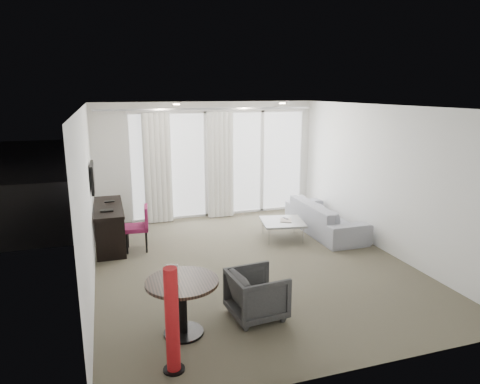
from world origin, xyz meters
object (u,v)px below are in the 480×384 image
object	(u,v)px
rattan_chair_b	(242,177)
rattan_chair_a	(239,185)
coffee_table	(282,230)
desk_chair	(136,228)
round_table	(183,307)
sofa	(325,217)
red_lamp	(172,321)
desk	(110,226)
tub_armchair	(257,294)

from	to	relation	value
rattan_chair_b	rattan_chair_a	bearing A→B (deg)	-87.04
coffee_table	desk_chair	bearing A→B (deg)	175.20
round_table	sofa	size ratio (longest dim) A/B	0.40
red_lamp	sofa	xyz separation A→B (m)	(3.68, 3.53, -0.26)
round_table	sofa	xyz separation A→B (m)	(3.45, 2.87, -0.03)
round_table	coffee_table	xyz separation A→B (m)	(2.47, 2.76, -0.16)
coffee_table	desk	bearing A→B (deg)	169.01
round_table	tub_armchair	bearing A→B (deg)	6.83
rattan_chair_b	round_table	bearing A→B (deg)	-89.53
desk_chair	round_table	world-z (taller)	desk_chair
desk_chair	sofa	bearing A→B (deg)	4.00
red_lamp	coffee_table	xyz separation A→B (m)	(2.69, 3.42, -0.39)
red_lamp	coffee_table	distance (m)	4.37
desk	tub_armchair	world-z (taller)	desk
rattan_chair_a	rattan_chair_b	xyz separation A→B (m)	(0.44, 1.15, -0.02)
red_lamp	tub_armchair	size ratio (longest dim) A/B	1.69
rattan_chair_b	desk_chair	bearing A→B (deg)	-106.33
desk	desk_chair	world-z (taller)	desk_chair
red_lamp	desk_chair	bearing A→B (deg)	91.23
coffee_table	sofa	xyz separation A→B (m)	(0.99, 0.11, 0.13)
tub_armchair	coffee_table	world-z (taller)	tub_armchair
sofa	desk_chair	bearing A→B (deg)	88.14
desk	sofa	distance (m)	4.24
desk	red_lamp	distance (m)	4.08
desk	rattan_chair_b	xyz separation A→B (m)	(3.71, 3.47, 0.04)
desk_chair	rattan_chair_a	world-z (taller)	rattan_chair_a
sofa	red_lamp	bearing A→B (deg)	133.82
round_table	red_lamp	xyz separation A→B (m)	(-0.22, -0.65, 0.23)
desk_chair	red_lamp	size ratio (longest dim) A/B	0.72
tub_armchair	sofa	size ratio (longest dim) A/B	0.32
red_lamp	rattan_chair_b	bearing A→B (deg)	67.08
tub_armchair	rattan_chair_a	xyz separation A→B (m)	(1.55, 5.60, 0.13)
red_lamp	sofa	bearing A→B (deg)	43.82
desk	round_table	xyz separation A→B (m)	(0.76, -3.39, -0.04)
red_lamp	rattan_chair_b	world-z (taller)	red_lamp
rattan_chair_b	red_lamp	bearing A→B (deg)	-89.15
desk	round_table	bearing A→B (deg)	-77.43
red_lamp	coffee_table	size ratio (longest dim) A/B	1.44
sofa	rattan_chair_a	size ratio (longest dim) A/B	2.43
desk	rattan_chair_b	size ratio (longest dim) A/B	1.93
tub_armchair	coffee_table	bearing A→B (deg)	-34.90
round_table	sofa	bearing A→B (deg)	39.76
rattan_chair_a	rattan_chair_b	world-z (taller)	rattan_chair_a
desk_chair	tub_armchair	xyz separation A→B (m)	(1.27, -2.88, -0.10)
tub_armchair	coffee_table	size ratio (longest dim) A/B	0.85
desk_chair	coffee_table	size ratio (longest dim) A/B	1.03
round_table	red_lamp	bearing A→B (deg)	-108.76
coffee_table	tub_armchair	bearing A→B (deg)	-119.46
desk	coffee_table	world-z (taller)	desk
coffee_table	rattan_chair_b	size ratio (longest dim) A/B	0.94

